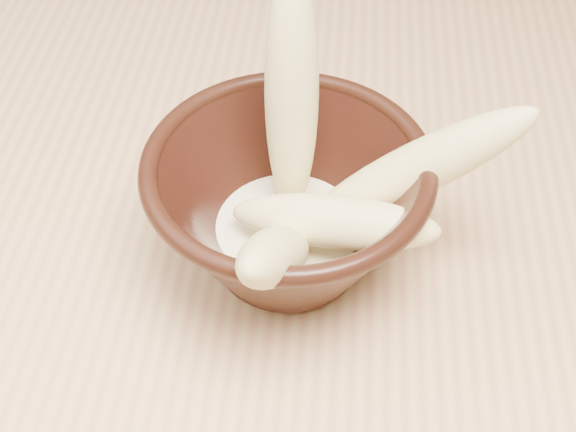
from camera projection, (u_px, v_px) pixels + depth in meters
The scene contains 7 objects.
table at pixel (62, 178), 0.70m from camera, with size 1.20×0.80×0.75m.
bowl at pixel (288, 207), 0.50m from camera, with size 0.18×0.18×0.10m.
milk_puddle at pixel (288, 232), 0.51m from camera, with size 0.10×0.10×0.01m, color #F5E6C5.
banana_upright at pixel (292, 96), 0.48m from camera, with size 0.03×0.03×0.16m, color #EFDE8D.
banana_right at pixel (417, 169), 0.48m from camera, with size 0.03×0.03×0.16m, color #EFDE8D.
banana_across at pixel (333, 222), 0.48m from camera, with size 0.03×0.03×0.13m, color #EFDE8D.
banana_front at pixel (275, 256), 0.44m from camera, with size 0.03×0.03×0.12m, color #EFDE8D.
Camera 1 is at (0.24, -0.48, 1.17)m, focal length 50.00 mm.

